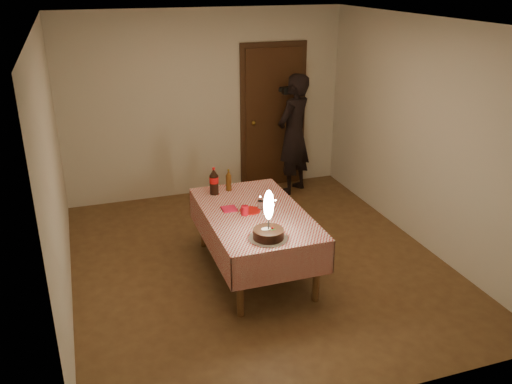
% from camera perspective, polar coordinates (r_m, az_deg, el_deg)
% --- Properties ---
extents(ground, '(4.00, 4.50, 0.01)m').
position_cam_1_polar(ground, '(6.15, 0.17, -7.37)').
color(ground, brown).
rests_on(ground, ground).
extents(room_shell, '(4.04, 4.54, 2.62)m').
position_cam_1_polar(room_shell, '(5.60, 0.27, 7.92)').
color(room_shell, beige).
rests_on(room_shell, ground).
extents(dining_table, '(1.02, 1.72, 0.70)m').
position_cam_1_polar(dining_table, '(5.71, -0.16, -2.99)').
color(dining_table, brown).
rests_on(dining_table, ground).
extents(birthday_cake, '(0.37, 0.37, 0.49)m').
position_cam_1_polar(birthday_cake, '(5.07, 1.32, -3.77)').
color(birthday_cake, white).
rests_on(birthday_cake, dining_table).
extents(red_plate, '(0.22, 0.22, 0.01)m').
position_cam_1_polar(red_plate, '(5.69, -0.61, -1.96)').
color(red_plate, '#BB110D').
rests_on(red_plate, dining_table).
extents(red_cup, '(0.08, 0.08, 0.10)m').
position_cam_1_polar(red_cup, '(5.58, -1.19, -1.96)').
color(red_cup, '#AD0C17').
rests_on(red_cup, dining_table).
extents(clear_cup, '(0.07, 0.07, 0.09)m').
position_cam_1_polar(clear_cup, '(5.72, 0.51, -1.37)').
color(clear_cup, white).
rests_on(clear_cup, dining_table).
extents(napkin_stack, '(0.15, 0.15, 0.02)m').
position_cam_1_polar(napkin_stack, '(5.72, -2.84, -1.79)').
color(napkin_stack, red).
rests_on(napkin_stack, dining_table).
extents(cola_bottle, '(0.10, 0.10, 0.32)m').
position_cam_1_polar(cola_bottle, '(6.08, -4.45, 1.13)').
color(cola_bottle, black).
rests_on(cola_bottle, dining_table).
extents(amber_bottle_left, '(0.06, 0.06, 0.25)m').
position_cam_1_polar(amber_bottle_left, '(6.19, -2.90, 1.21)').
color(amber_bottle_left, '#502D0D').
rests_on(amber_bottle_left, dining_table).
extents(photographer, '(0.76, 0.70, 1.74)m').
position_cam_1_polar(photographer, '(7.80, 3.98, 6.08)').
color(photographer, black).
rests_on(photographer, ground).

